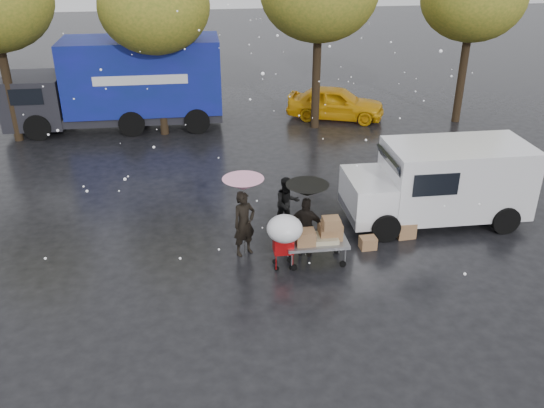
{
  "coord_description": "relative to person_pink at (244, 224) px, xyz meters",
  "views": [
    {
      "loc": [
        -2.16,
        -11.89,
        7.57
      ],
      "look_at": [
        -0.44,
        1.0,
        1.12
      ],
      "focal_mm": 38.0,
      "sensor_mm": 36.0,
      "label": 1
    }
  ],
  "objects": [
    {
      "name": "umbrella_black",
      "position": [
        1.5,
        -0.27,
        0.94
      ],
      "size": [
        1.04,
        1.04,
        1.94
      ],
      "color": "#4C4C4C",
      "rests_on": "ground"
    },
    {
      "name": "white_van",
      "position": [
        5.51,
        1.12,
        0.31
      ],
      "size": [
        4.91,
        2.18,
        2.2
      ],
      "color": "silver",
      "rests_on": "ground"
    },
    {
      "name": "box_ground_far",
      "position": [
        3.14,
        -0.17,
        -0.69
      ],
      "size": [
        0.43,
        0.34,
        0.32
      ],
      "primitive_type": "cube",
      "rotation": [
        0.0,
        0.0,
        0.06
      ],
      "color": "brown",
      "rests_on": "ground"
    },
    {
      "name": "blue_truck",
      "position": [
        -3.86,
        10.5,
        0.91
      ],
      "size": [
        8.3,
        2.6,
        3.5
      ],
      "color": "navy",
      "rests_on": "ground"
    },
    {
      "name": "shopping_cart",
      "position": [
        0.86,
        -0.9,
        0.22
      ],
      "size": [
        0.84,
        0.84,
        1.46
      ],
      "color": "#A4090B",
      "rests_on": "ground"
    },
    {
      "name": "umbrella_pink",
      "position": [
        0.0,
        -0.0,
        1.06
      ],
      "size": [
        1.0,
        1.0,
        2.06
      ],
      "color": "#4C4C4C",
      "rests_on": "ground"
    },
    {
      "name": "person_middle",
      "position": [
        1.26,
        1.19,
        -0.11
      ],
      "size": [
        0.83,
        0.71,
        1.48
      ],
      "primitive_type": "imported",
      "rotation": [
        0.0,
        0.0,
        0.24
      ],
      "color": "black",
      "rests_on": "ground"
    },
    {
      "name": "yellow_taxi",
      "position": [
        4.77,
        10.44,
        -0.16
      ],
      "size": [
        4.33,
        2.92,
        1.37
      ],
      "primitive_type": "imported",
      "rotation": [
        0.0,
        0.0,
        1.22
      ],
      "color": "#E19D0B",
      "rests_on": "ground"
    },
    {
      "name": "person_black",
      "position": [
        1.5,
        -0.27,
        -0.06
      ],
      "size": [
        1.0,
        0.7,
        1.57
      ],
      "primitive_type": "imported",
      "rotation": [
        0.0,
        0.0,
        2.76
      ],
      "color": "black",
      "rests_on": "ground"
    },
    {
      "name": "vendor_cart",
      "position": [
        1.78,
        -0.63,
        -0.12
      ],
      "size": [
        1.52,
        0.8,
        1.27
      ],
      "color": "slate",
      "rests_on": "ground"
    },
    {
      "name": "ground",
      "position": [
        1.2,
        -0.56,
        -0.85
      ],
      "size": [
        90.0,
        90.0,
        0.0
      ],
      "primitive_type": "plane",
      "color": "black",
      "rests_on": "ground"
    },
    {
      "name": "person_pink",
      "position": [
        0.0,
        0.0,
        0.0
      ],
      "size": [
        0.74,
        0.66,
        1.7
      ],
      "primitive_type": "imported",
      "rotation": [
        0.0,
        0.0,
        0.51
      ],
      "color": "black",
      "rests_on": "ground"
    },
    {
      "name": "box_ground_near",
      "position": [
        4.29,
        0.28,
        -0.63
      ],
      "size": [
        0.52,
        0.43,
        0.44
      ],
      "primitive_type": "cube",
      "rotation": [
        0.0,
        0.0,
        0.08
      ],
      "color": "brown",
      "rests_on": "ground"
    }
  ]
}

